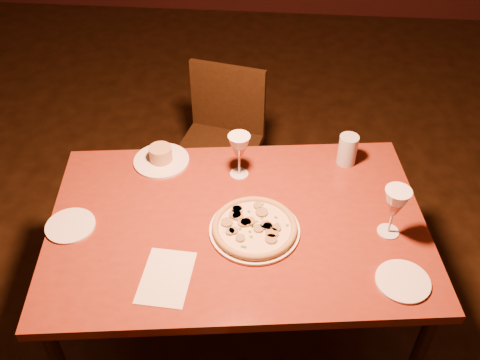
{
  "coord_description": "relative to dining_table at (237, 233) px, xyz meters",
  "views": [
    {
      "loc": [
        0.09,
        -1.23,
        2.11
      ],
      "look_at": [
        -0.03,
        0.16,
        0.88
      ],
      "focal_mm": 40.0,
      "sensor_mm": 36.0,
      "label": 1
    }
  ],
  "objects": [
    {
      "name": "floor",
      "position": [
        0.04,
        -0.11,
        -0.66
      ],
      "size": [
        7.0,
        7.0,
        0.0
      ],
      "primitive_type": "plane",
      "color": "#332011",
      "rests_on": "ground"
    },
    {
      "name": "dining_table",
      "position": [
        0.0,
        0.0,
        0.0
      ],
      "size": [
        1.46,
        1.04,
        0.73
      ],
      "rotation": [
        0.0,
        0.0,
        0.13
      ],
      "color": "maroon",
      "rests_on": "floor"
    },
    {
      "name": "chair_far",
      "position": [
        -0.16,
        0.84,
        -0.2
      ],
      "size": [
        0.46,
        0.46,
        0.81
      ],
      "rotation": [
        0.0,
        0.0,
        -0.21
      ],
      "color": "black",
      "rests_on": "floor"
    },
    {
      "name": "pizza_plate",
      "position": [
        0.07,
        -0.04,
        0.08
      ],
      "size": [
        0.32,
        0.32,
        0.03
      ],
      "color": "white",
      "rests_on": "dining_table"
    },
    {
      "name": "ramekin_saucer",
      "position": [
        -0.34,
        0.31,
        0.09
      ],
      "size": [
        0.23,
        0.23,
        0.07
      ],
      "color": "white",
      "rests_on": "dining_table"
    },
    {
      "name": "wine_glass_far",
      "position": [
        -0.02,
        0.26,
        0.16
      ],
      "size": [
        0.09,
        0.09,
        0.19
      ],
      "primitive_type": null,
      "color": "#BA654D",
      "rests_on": "dining_table"
    },
    {
      "name": "wine_glass_right",
      "position": [
        0.54,
        -0.01,
        0.16
      ],
      "size": [
        0.09,
        0.09,
        0.2
      ],
      "primitive_type": null,
      "color": "#BA654D",
      "rests_on": "dining_table"
    },
    {
      "name": "water_tumbler",
      "position": [
        0.41,
        0.37,
        0.13
      ],
      "size": [
        0.08,
        0.08,
        0.13
      ],
      "primitive_type": "cylinder",
      "color": "#B1BAC2",
      "rests_on": "dining_table"
    },
    {
      "name": "side_plate_left",
      "position": [
        -0.59,
        -0.08,
        0.07
      ],
      "size": [
        0.18,
        0.18,
        0.01
      ],
      "primitive_type": "cylinder",
      "color": "white",
      "rests_on": "dining_table"
    },
    {
      "name": "side_plate_near",
      "position": [
        0.56,
        -0.22,
        0.07
      ],
      "size": [
        0.18,
        0.18,
        0.01
      ],
      "primitive_type": "cylinder",
      "color": "white",
      "rests_on": "dining_table"
    },
    {
      "name": "menu_card",
      "position": [
        -0.21,
        -0.27,
        0.07
      ],
      "size": [
        0.17,
        0.24,
        0.0
      ],
      "primitive_type": "cube",
      "rotation": [
        0.0,
        0.0,
        -0.05
      ],
      "color": "silver",
      "rests_on": "dining_table"
    }
  ]
}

